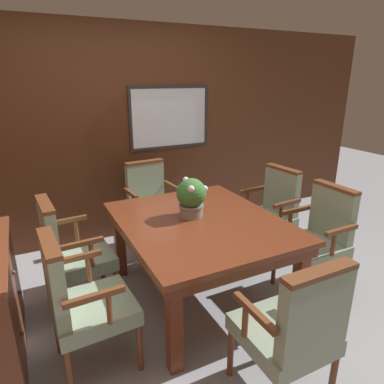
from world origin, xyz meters
TOP-DOWN VIEW (x-y plane):
  - ground_plane at (0.00, 0.00)m, footprint 14.00×14.00m
  - wall_back at (0.01, 1.75)m, footprint 7.20×0.08m
  - dining_table at (0.18, 0.17)m, footprint 1.27×1.52m
  - chair_right_far at (1.21, 0.50)m, footprint 0.55×0.57m
  - chair_left_near at (-0.87, -0.18)m, footprint 0.53×0.56m
  - chair_head_far at (0.15, 1.31)m, footprint 0.57×0.55m
  - chair_head_near at (0.16, -0.99)m, footprint 0.54×0.51m
  - chair_right_near at (1.20, -0.18)m, footprint 0.52×0.55m
  - chair_left_far at (-0.84, 0.52)m, footprint 0.54×0.56m
  - potted_plant at (0.15, 0.28)m, footprint 0.27×0.25m

SIDE VIEW (x-z plane):
  - ground_plane at x=0.00m, z-range 0.00..0.00m
  - chair_right_far at x=1.21m, z-range 0.04..1.02m
  - chair_left_near at x=-0.87m, z-range 0.04..1.02m
  - chair_head_far at x=0.15m, z-range 0.04..1.02m
  - chair_head_near at x=0.16m, z-range 0.04..1.02m
  - chair_right_near at x=1.20m, z-range 0.04..1.02m
  - chair_left_far at x=-0.84m, z-range 0.04..1.02m
  - dining_table at x=0.18m, z-range 0.28..1.02m
  - potted_plant at x=0.15m, z-range 0.75..1.09m
  - wall_back at x=0.01m, z-range 0.00..2.45m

